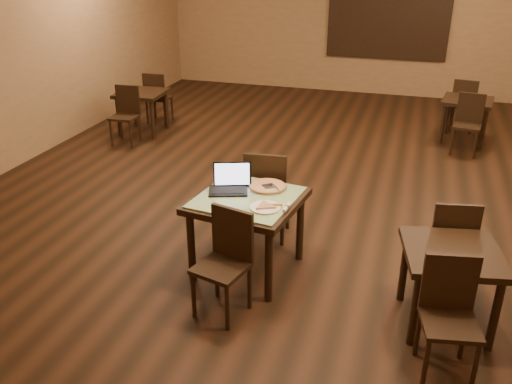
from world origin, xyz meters
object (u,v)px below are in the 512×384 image
(chair_main_near, at_px, (226,256))
(other_table_a, at_px, (467,106))
(tiled_table, at_px, (247,207))
(other_table_a_chair_near, at_px, (468,120))
(other_table_b_chair_far, at_px, (157,95))
(laptop, at_px, (230,183))
(chair_main_far, at_px, (267,191))
(other_table_c_chair_far, at_px, (451,240))
(other_table_b_chair_near, at_px, (126,111))
(other_table_c, at_px, (451,263))
(other_table_b, at_px, (142,99))
(pizza_pan, at_px, (267,187))
(other_table_a_chair_far, at_px, (464,102))
(other_table_c_chair_near, at_px, (449,309))

(chair_main_near, distance_m, other_table_a, 5.53)
(tiled_table, xyz_separation_m, other_table_a_chair_near, (2.10, 3.99, -0.17))
(tiled_table, distance_m, other_table_b_chair_far, 4.89)
(laptop, distance_m, other_table_a_chair_near, 4.53)
(chair_main_far, relative_size, other_table_c_chair_far, 1.11)
(other_table_a, distance_m, other_table_b_chair_near, 5.23)
(other_table_b_chair_near, bearing_deg, tiled_table, -48.27)
(tiled_table, xyz_separation_m, other_table_c, (1.77, -0.30, -0.09))
(other_table_a_chair_near, bearing_deg, other_table_b, -165.33)
(chair_main_near, distance_m, other_table_b_chair_near, 4.59)
(pizza_pan, xyz_separation_m, other_table_b_chair_far, (-3.01, 3.70, -0.27))
(pizza_pan, distance_m, other_table_a_chair_far, 5.16)
(chair_main_far, xyz_separation_m, other_table_c_chair_far, (1.77, -0.40, -0.06))
(other_table_c_chair_near, bearing_deg, other_table_a, 75.52)
(other_table_a_chair_far, bearing_deg, other_table_c_chair_near, 95.04)
(other_table_a, xyz_separation_m, other_table_b, (-4.98, -1.07, 0.00))
(other_table_b, xyz_separation_m, other_table_c_chair_far, (4.68, -3.22, -0.06))
(other_table_c, distance_m, other_table_c_chair_far, 0.52)
(other_table_a, xyz_separation_m, other_table_c_chair_near, (-0.34, -5.32, -0.06))
(other_table_b_chair_near, xyz_separation_m, other_table_c, (4.66, -3.22, 0.07))
(chair_main_far, relative_size, other_table_c_chair_near, 1.11)
(chair_main_near, height_order, other_table_b, chair_main_near)
(pizza_pan, height_order, other_table_c_chair_near, other_table_c_chair_near)
(other_table_b, distance_m, other_table_b_chair_near, 0.52)
(chair_main_near, bearing_deg, other_table_b_chair_near, 143.69)
(tiled_table, xyz_separation_m, other_table_c_chair_near, (1.75, -0.82, -0.16))
(other_table_b_chair_far, bearing_deg, chair_main_near, 119.46)
(pizza_pan, distance_m, other_table_b, 4.39)
(other_table_b_chair_near, xyz_separation_m, other_table_c_chair_near, (4.65, -3.74, 0.00))
(other_table_c_chair_far, bearing_deg, laptop, -7.76)
(other_table_c_chair_far, bearing_deg, other_table_b_chair_far, -49.45)
(other_table_a_chair_far, height_order, other_table_c, other_table_a_chair_far)
(pizza_pan, bearing_deg, other_table_b_chair_far, 129.10)
(chair_main_near, relative_size, pizza_pan, 2.40)
(other_table_a, bearing_deg, chair_main_far, -109.94)
(other_table_a_chair_near, bearing_deg, other_table_a, 99.48)
(other_table_c_chair_near, bearing_deg, other_table_a_chair_near, 75.01)
(other_table_c, bearing_deg, other_table_b, 130.44)
(other_table_b_chair_near, relative_size, other_table_c_chair_far, 0.99)
(other_table_c_chair_near, bearing_deg, other_table_b_chair_near, 130.33)
(chair_main_far, relative_size, other_table_b, 1.29)
(other_table_c_chair_near, xyz_separation_m, other_table_c_chair_far, (0.03, 1.03, 0.00))
(pizza_pan, xyz_separation_m, other_table_b, (-3.01, 3.19, -0.20))
(other_table_b, distance_m, other_table_c_chair_far, 5.68)
(other_table_c_chair_far, bearing_deg, other_table_c, 77.52)
(chair_main_far, bearing_deg, laptop, 62.48)
(tiled_table, xyz_separation_m, laptop, (-0.20, 0.11, 0.17))
(other_table_a_chair_far, bearing_deg, laptop, 73.30)
(other_table_b_chair_near, bearing_deg, other_table_b, 86.51)
(other_table_a_chair_far, height_order, other_table_c_chair_far, other_table_c_chair_far)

